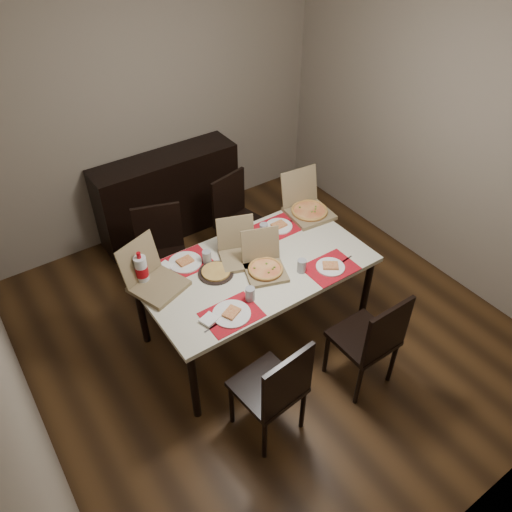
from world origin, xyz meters
name	(u,v)px	position (x,y,z in m)	size (l,w,h in m)	color
ground	(266,330)	(0.00, 0.00, -0.01)	(3.80, 4.00, 0.02)	#432A14
room_walls	(234,129)	(0.00, 0.43, 1.73)	(3.84, 4.02, 2.62)	gray
sideboard	(168,195)	(0.00, 1.78, 0.45)	(1.50, 0.40, 0.90)	black
dining_table	(256,272)	(-0.08, 0.04, 0.68)	(1.80, 1.00, 0.75)	beige
chair_near_left	(275,388)	(-0.53, -0.83, 0.51)	(0.46, 0.46, 0.93)	black
chair_near_right	(371,339)	(0.31, -0.89, 0.51)	(0.42, 0.42, 0.93)	black
chair_far_left	(162,252)	(-0.50, 0.90, 0.51)	(0.53, 0.53, 0.93)	black
chair_far_right	(238,217)	(0.34, 0.96, 0.51)	(0.51, 0.51, 0.93)	black
setting_near_left	(234,310)	(-0.49, -0.28, 0.77)	(0.47, 0.30, 0.11)	#B30B19
setting_near_right	(322,267)	(0.32, -0.28, 0.77)	(0.48, 0.30, 0.11)	#B30B19
setting_far_left	(188,262)	(-0.50, 0.37, 0.77)	(0.47, 0.30, 0.11)	#B30B19
setting_far_right	(275,227)	(0.33, 0.35, 0.77)	(0.48, 0.30, 0.11)	#B30B19
napkin_loose	(265,270)	(-0.06, -0.05, 0.76)	(0.12, 0.11, 0.02)	white
pizza_box_center	(264,266)	(-0.06, -0.04, 0.80)	(0.40, 0.42, 0.30)	olive
pizza_box_right	(307,208)	(0.71, 0.37, 0.81)	(0.40, 0.43, 0.36)	olive
pizza_box_left	(154,280)	(-0.83, 0.29, 0.81)	(0.46, 0.48, 0.35)	olive
pizza_box_extra	(239,252)	(-0.13, 0.21, 0.81)	(0.40, 0.42, 0.30)	olive
faina_plate	(216,272)	(-0.39, 0.14, 0.76)	(0.28, 0.28, 0.03)	black
dip_bowl	(248,252)	(-0.04, 0.21, 0.76)	(0.10, 0.10, 0.03)	white
soda_bottle	(142,270)	(-0.89, 0.37, 0.87)	(0.10, 0.10, 0.29)	silver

